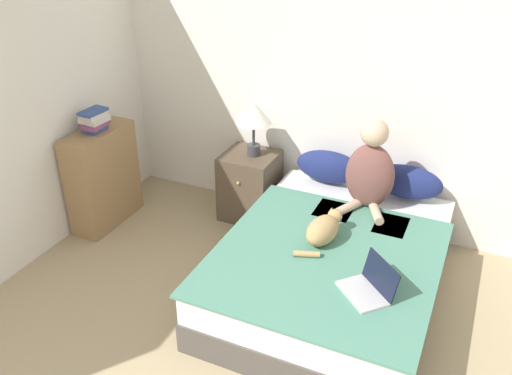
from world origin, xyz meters
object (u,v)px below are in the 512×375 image
Objects in this scene: nightstand at (250,185)px; bed at (332,268)px; laptop_open at (369,287)px; table_lamp at (254,115)px; bookshelf at (103,177)px; book_stack_top at (94,120)px; pillow_near at (329,167)px; pillow_far at (407,182)px; person_sitting at (370,170)px; cat_tabby at (323,229)px.

bed is at bearing -36.81° from nightstand.
table_lamp is (-1.37, 1.25, 0.49)m from laptop_open.
bookshelf is 3.61× the size of book_stack_top.
table_lamp is at bearing -172.92° from pillow_near.
laptop_open is 1.65× the size of book_stack_top.
bed is 2.33m from book_stack_top.
bookshelf is (-2.20, 0.15, 0.22)m from bed.
pillow_far is 2.66m from book_stack_top.
nightstand reaches higher than bed.
nightstand is at bearing 28.91° from bookshelf.
pillow_near reaches higher than laptop_open.
table_lamp is (-0.68, -0.08, 0.40)m from pillow_near.
bookshelf is at bearing -64.24° from book_stack_top.
table_lamp is 1.35m from book_stack_top.
pillow_near is 0.78× the size of person_sitting.
table_lamp is 0.56× the size of bookshelf.
cat_tabby is (0.25, -0.90, -0.04)m from pillow_near.
bed is 2.73× the size of person_sitting.
pillow_near is at bearing 110.71° from bed.
pillow_near is (-0.33, 0.88, 0.38)m from bed.
cat_tabby is at bearing -4.55° from bookshelf.
pillow_far is 0.78× the size of person_sitting.
bookshelf is (-2.28, -0.46, -0.34)m from person_sitting.
nightstand is at bearing -178.07° from laptop_open.
table_lamp is (0.04, 0.01, 0.69)m from nightstand.
laptop_open is 1.89m from nightstand.
bed is 4.94× the size of laptop_open.
book_stack_top reaches higher than pillow_far.
bookshelf is 0.54m from book_stack_top.
book_stack_top is (-2.53, -0.73, 0.39)m from pillow_far.
bed is 4.00× the size of cat_tabby.
nightstand is (-1.38, -0.09, -0.29)m from pillow_far.
cat_tabby is (-0.16, -0.62, -0.22)m from person_sitting.
pillow_near is 1.15× the size of cat_tabby.
person_sitting is (-0.25, -0.27, 0.18)m from pillow_far.
bed is 3.49× the size of pillow_far.
bookshelf is (-2.12, 0.17, -0.12)m from cat_tabby.
cat_tabby is (-0.41, -0.90, -0.04)m from pillow_far.
cat_tabby is at bearing -74.43° from pillow_near.
bed is at bearing -97.57° from person_sitting.
pillow_far reaches higher than cat_tabby.
pillow_near and pillow_far have the same top height.
book_stack_top is at bearing -151.52° from table_lamp.
nightstand is at bearing 60.33° from cat_tabby.
person_sitting is at bearing -4.23° from cat_tabby.
laptop_open is 0.66× the size of nightstand.
person_sitting is 1.13m from laptop_open.
bed is 2.26× the size of bookshelf.
cat_tabby is 0.63m from laptop_open.
cat_tabby is 1.01× the size of table_lamp.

